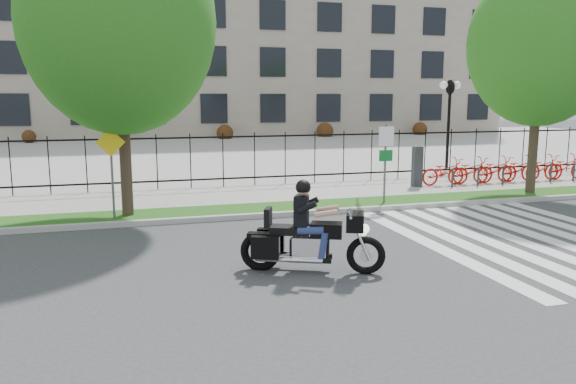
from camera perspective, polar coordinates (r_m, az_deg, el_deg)
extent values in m
plane|color=#353537|center=(12.76, 5.95, -6.17)|extent=(120.00, 120.00, 0.00)
cube|color=#AAA7A0|center=(16.50, 0.59, -2.21)|extent=(60.00, 0.20, 0.15)
cube|color=#1C5214|center=(17.30, -0.23, -1.65)|extent=(60.00, 1.50, 0.15)
cube|color=#9E9B94|center=(19.67, -2.24, -0.28)|extent=(60.00, 3.50, 0.15)
cube|color=#9E9B94|center=(36.81, -8.90, 4.23)|extent=(80.00, 34.00, 0.10)
cube|color=gray|center=(56.92, -11.90, 16.06)|extent=(60.00, 20.00, 20.00)
cylinder|color=black|center=(27.62, 15.97, 6.25)|extent=(0.14, 0.14, 4.00)
cylinder|color=black|center=(27.59, 16.16, 10.19)|extent=(0.06, 0.70, 0.70)
sphere|color=white|center=(27.41, 15.54, 10.43)|extent=(0.36, 0.36, 0.36)
sphere|color=white|center=(27.78, 16.79, 10.36)|extent=(0.36, 0.36, 0.36)
cylinder|color=#35251D|center=(16.37, -16.23, 4.14)|extent=(0.32, 0.32, 3.71)
ellipsoid|color=#186216|center=(16.42, -16.81, 16.14)|extent=(5.25, 5.25, 6.04)
cylinder|color=#35251D|center=(21.31, 23.67, 4.80)|extent=(0.32, 0.32, 3.63)
ellipsoid|color=#186216|center=(21.33, 24.28, 13.55)|extent=(4.82, 4.82, 5.54)
cube|color=#2D2D33|center=(21.44, 12.99, 2.53)|extent=(0.35, 0.25, 1.50)
imported|color=red|center=(22.07, 15.69, 2.00)|extent=(1.95, 0.68, 1.03)
cylinder|color=#2D2D33|center=(21.68, 16.36, 1.40)|extent=(0.08, 0.08, 0.70)
imported|color=red|center=(22.67, 18.05, 2.08)|extent=(1.95, 0.68, 1.03)
cylinder|color=#2D2D33|center=(22.29, 18.75, 1.49)|extent=(0.08, 0.08, 0.70)
imported|color=red|center=(23.31, 20.29, 2.15)|extent=(1.95, 0.68, 1.03)
cylinder|color=#2D2D33|center=(22.93, 21.00, 1.58)|extent=(0.08, 0.08, 0.70)
imported|color=red|center=(23.98, 22.41, 2.21)|extent=(1.95, 0.68, 1.03)
cylinder|color=#2D2D33|center=(23.61, 23.13, 1.66)|extent=(0.08, 0.08, 0.70)
imported|color=red|center=(24.68, 24.41, 2.27)|extent=(1.95, 0.68, 1.03)
cylinder|color=#2D2D33|center=(24.32, 25.14, 1.74)|extent=(0.08, 0.08, 0.70)
imported|color=red|center=(25.40, 26.30, 2.32)|extent=(1.95, 0.68, 1.03)
cylinder|color=#2D2D33|center=(25.06, 27.03, 1.80)|extent=(0.08, 0.08, 0.70)
cylinder|color=#59595B|center=(17.89, 9.83, 2.88)|extent=(0.07, 0.07, 2.50)
cube|color=white|center=(17.78, 9.97, 5.59)|extent=(0.50, 0.03, 0.60)
cube|color=#0C6626|center=(17.83, 9.91, 3.66)|extent=(0.45, 0.03, 0.35)
cylinder|color=#59595B|center=(16.10, -17.43, 1.65)|extent=(0.07, 0.07, 2.40)
cube|color=yellow|center=(15.97, -17.59, 4.83)|extent=(0.78, 0.03, 0.78)
torus|color=black|center=(11.24, 7.91, -6.40)|extent=(0.76, 0.44, 0.77)
torus|color=black|center=(11.42, -2.85, -6.06)|extent=(0.81, 0.48, 0.81)
cube|color=black|center=(11.07, 6.84, -2.98)|extent=(0.55, 0.70, 0.33)
cube|color=#26262B|center=(11.02, 7.27, -1.69)|extent=(0.38, 0.58, 0.34)
cube|color=silver|center=(11.25, 2.21, -5.64)|extent=(0.77, 0.62, 0.45)
cube|color=black|center=(11.13, 3.94, -3.87)|extent=(0.71, 0.59, 0.29)
cube|color=black|center=(11.21, 0.22, -3.87)|extent=(0.88, 0.68, 0.16)
cube|color=black|center=(11.22, -2.04, -2.58)|extent=(0.26, 0.39, 0.38)
cube|color=black|center=(11.02, -2.31, -5.67)|extent=(0.58, 0.39, 0.45)
cube|color=black|center=(11.66, -1.75, -4.81)|extent=(0.58, 0.39, 0.45)
cube|color=black|center=(11.09, 1.37, -1.89)|extent=(0.43, 0.52, 0.58)
sphere|color=tan|center=(11.01, 1.55, 0.27)|extent=(0.26, 0.26, 0.26)
sphere|color=black|center=(11.01, 1.55, 0.50)|extent=(0.30, 0.30, 0.30)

